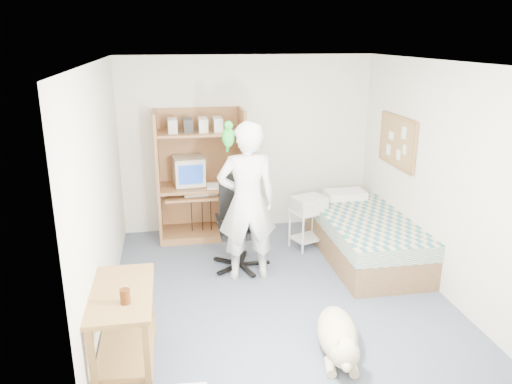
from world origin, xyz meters
TOP-DOWN VIEW (x-y plane):
  - floor at (0.00, 0.00)m, footprint 4.00×4.00m
  - wall_back at (0.00, 2.00)m, footprint 3.60×0.02m
  - wall_right at (1.80, 0.00)m, footprint 0.02×4.00m
  - wall_left at (-1.80, 0.00)m, footprint 0.02×4.00m
  - ceiling at (0.00, 0.00)m, footprint 3.60×4.00m
  - computer_hutch at (-0.70, 1.74)m, footprint 1.20×0.63m
  - bed at (1.30, 0.62)m, footprint 1.02×2.02m
  - side_desk at (-1.55, -1.20)m, footprint 0.50×1.00m
  - corkboard at (1.77, 0.90)m, footprint 0.04×0.94m
  - office_chair at (-0.32, 0.66)m, footprint 0.63×0.63m
  - person at (-0.27, 0.35)m, footprint 0.68×0.45m
  - parrot at (-0.47, 0.36)m, footprint 0.14×0.24m
  - dog at (0.30, -1.30)m, footprint 0.49×1.11m
  - printer_cart at (0.68, 1.06)m, footprint 0.55×0.49m
  - printer at (0.68, 1.06)m, footprint 0.51×0.45m
  - crt_monitor at (-0.86, 1.75)m, footprint 0.44×0.47m
  - keyboard at (-0.72, 1.58)m, footprint 0.46×0.18m
  - pencil_cup at (-0.37, 1.65)m, footprint 0.08×0.08m
  - drink_glass at (-1.50, -1.40)m, footprint 0.08×0.08m
  - floor_box_b at (-1.50, -1.11)m, footprint 0.19×0.23m

SIDE VIEW (x-z plane):
  - floor at x=0.00m, z-range 0.00..0.00m
  - floor_box_b at x=-1.50m, z-range 0.00..0.08m
  - dog at x=0.30m, z-range -0.03..0.39m
  - bed at x=1.30m, z-range -0.04..0.62m
  - printer_cart at x=0.68m, z-range 0.09..0.62m
  - office_chair at x=-0.32m, z-range -0.16..0.96m
  - side_desk at x=-1.55m, z-range 0.12..0.87m
  - printer at x=0.68m, z-range 0.53..0.71m
  - keyboard at x=-0.72m, z-range 0.66..0.69m
  - drink_glass at x=-1.50m, z-range 0.75..0.87m
  - pencil_cup at x=-0.37m, z-range 0.76..0.88m
  - computer_hutch at x=-0.70m, z-range -0.08..1.72m
  - person at x=-0.27m, z-range 0.00..1.87m
  - crt_monitor at x=-0.86m, z-range 0.77..1.16m
  - wall_back at x=0.00m, z-range 0.00..2.50m
  - wall_right at x=1.80m, z-range 0.00..2.50m
  - wall_left at x=-1.80m, z-range 0.00..2.50m
  - corkboard at x=1.77m, z-range 1.12..1.78m
  - parrot at x=-0.47m, z-range 1.52..1.90m
  - ceiling at x=0.00m, z-range 2.49..2.51m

